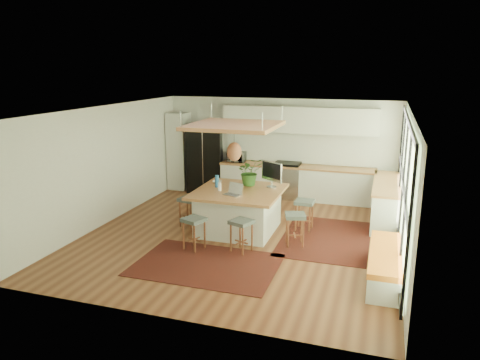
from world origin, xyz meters
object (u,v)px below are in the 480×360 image
(stool_near_left, at_px, (194,232))
(stool_right_back, at_px, (304,214))
(fridge, at_px, (205,160))
(island_plant, at_px, (250,175))
(microwave, at_px, (236,156))
(stool_near_right, at_px, (241,235))
(stool_right_front, at_px, (295,229))
(island, at_px, (239,211))
(laptop, at_px, (232,190))
(monitor, at_px, (272,176))
(stool_left_side, at_px, (189,211))

(stool_near_left, bearing_deg, stool_right_back, 43.45)
(fridge, height_order, island_plant, fridge)
(stool_near_left, xyz_separation_m, microwave, (-0.50, 4.19, 0.74))
(stool_near_right, xyz_separation_m, stool_right_front, (0.93, 0.66, 0.00))
(island, height_order, laptop, laptop)
(island_plant, bearing_deg, stool_right_back, 0.45)
(stool_near_left, relative_size, laptop, 1.77)
(island, distance_m, stool_right_back, 1.46)
(stool_near_left, xyz_separation_m, monitor, (1.13, 1.75, 0.83))
(stool_near_left, relative_size, monitor, 1.04)
(monitor, bearing_deg, island, -109.01)
(island_plant, bearing_deg, laptop, -96.96)
(stool_near_left, relative_size, stool_right_back, 0.96)
(stool_left_side, bearing_deg, monitor, 16.09)
(island, xyz_separation_m, island_plant, (0.10, 0.50, 0.71))
(stool_near_left, bearing_deg, fridge, 109.22)
(microwave, bearing_deg, stool_near_left, -86.75)
(fridge, distance_m, microwave, 0.98)
(stool_near_right, distance_m, stool_right_back, 1.87)
(island, distance_m, island_plant, 0.87)
(stool_right_front, distance_m, laptop, 1.52)
(island, bearing_deg, stool_right_back, 20.33)
(stool_near_left, bearing_deg, stool_near_right, 10.09)
(stool_near_left, height_order, stool_near_right, same)
(fridge, bearing_deg, stool_right_front, -58.01)
(stool_near_left, xyz_separation_m, island_plant, (0.62, 1.77, 0.82))
(stool_near_right, bearing_deg, stool_left_side, 146.15)
(stool_left_side, xyz_separation_m, monitor, (1.79, 0.52, 0.83))
(fridge, distance_m, stool_right_back, 4.16)
(fridge, distance_m, island_plant, 3.20)
(stool_near_right, height_order, stool_left_side, stool_left_side)
(microwave, xyz_separation_m, island_plant, (1.12, -2.42, 0.08))
(fridge, height_order, stool_left_side, fridge)
(stool_near_left, xyz_separation_m, stool_right_back, (1.88, 1.78, 0.00))
(stool_right_front, distance_m, stool_left_side, 2.55)
(island_plant, bearing_deg, stool_near_left, -109.23)
(fridge, bearing_deg, laptop, -71.95)
(stool_near_right, relative_size, laptop, 1.77)
(stool_left_side, bearing_deg, stool_near_left, -61.98)
(island, bearing_deg, fridge, 124.11)
(stool_left_side, distance_m, island_plant, 1.61)
(fridge, bearing_deg, monitor, -55.97)
(stool_near_left, xyz_separation_m, stool_left_side, (-0.65, 1.23, 0.00))
(island, distance_m, stool_left_side, 1.17)
(stool_right_back, xyz_separation_m, microwave, (-2.38, 2.41, 0.74))
(stool_near_right, bearing_deg, stool_right_back, 59.58)
(stool_near_left, xyz_separation_m, stool_near_right, (0.93, 0.17, 0.00))
(fridge, xyz_separation_m, laptop, (1.97, -3.32, 0.12))
(stool_right_back, distance_m, monitor, 1.12)
(island, distance_m, monitor, 1.06)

